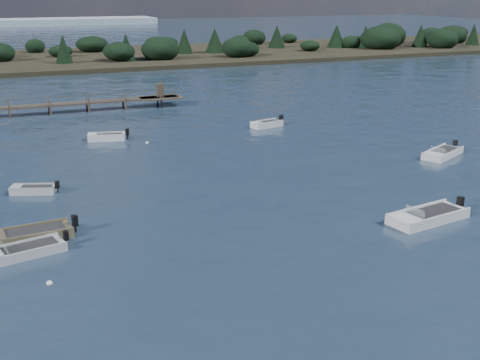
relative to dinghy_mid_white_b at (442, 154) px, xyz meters
name	(u,v)px	position (x,y,z in m)	size (l,w,h in m)	color
ground	(109,93)	(-19.88, 43.57, -0.16)	(400.00, 400.00, 0.00)	#18283A
dinghy_mid_white_b	(442,154)	(0.00, 0.00, 0.00)	(4.94, 3.59, 1.24)	silver
tender_far_grey	(33,191)	(-32.78, 3.24, -0.01)	(3.36, 2.15, 1.07)	#AEB4B6
tender_far_white	(107,138)	(-25.19, 16.65, 0.02)	(3.90, 2.06, 1.31)	silver
dinghy_mid_white_a	(428,218)	(-10.89, -11.49, 0.01)	(5.81, 2.79, 1.33)	silver
tender_far_grey_b	(267,125)	(-8.92, 16.03, 0.02)	(3.83, 2.09, 1.28)	silver
dinghy_mid_grey	(29,237)	(-33.68, -5.30, 0.01)	(5.22, 2.21, 1.30)	#6C6448
dinghy_extra_a	(24,253)	(-34.08, -7.30, -0.02)	(4.67, 2.47, 1.11)	#AEB4B6
buoy_c	(49,284)	(-33.16, -11.19, -0.16)	(0.32, 0.32, 0.32)	white
buoy_e	(147,143)	(-21.98, 14.08, -0.16)	(0.32, 0.32, 0.32)	white
far_headland	(191,47)	(5.12, 83.57, 1.80)	(190.00, 40.00, 5.80)	black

